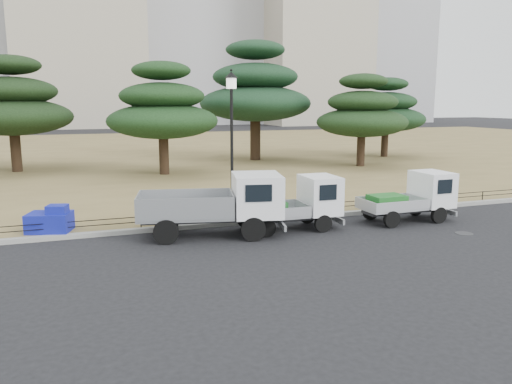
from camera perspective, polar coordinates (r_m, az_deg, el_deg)
name	(u,v)px	position (r m, az deg, el deg)	size (l,w,h in m)	color
ground	(276,242)	(16.30, 2.33, -5.68)	(220.00, 220.00, 0.00)	black
lawn	(151,152)	(45.75, -11.94, 4.48)	(120.00, 56.00, 0.15)	olive
curb	(251,221)	(18.65, -0.61, -3.38)	(120.00, 0.25, 0.16)	gray
truck_large	(220,202)	(16.81, -4.19, -1.16)	(5.04, 2.77, 2.08)	black
truck_kei_front	(297,203)	(17.73, 4.73, -1.31)	(3.57, 1.62, 1.87)	black
truck_kei_rear	(413,197)	(19.84, 17.45, -0.54)	(3.55, 1.58, 1.85)	black
street_lamp	(232,121)	(18.23, -2.81, 8.11)	(0.48, 0.48, 5.39)	black
pipe_fence	(249,211)	(18.70, -0.76, -2.21)	(38.00, 0.04, 0.40)	black
tarp_pile	(50,221)	(18.24, -22.44, -3.07)	(1.60, 1.35, 0.92)	#151EA7
manhole	(464,233)	(18.70, 22.69, -4.38)	(0.60, 0.60, 0.01)	#2D2D30
pine_west_near	(12,105)	(34.75, -26.11, 8.90)	(7.18, 7.18, 7.18)	black
pine_center_left	(162,110)	(30.66, -10.64, 9.22)	(6.61, 6.61, 6.72)	black
pine_center_right	(255,92)	(37.88, -0.08, 11.41)	(8.31, 8.31, 8.82)	black
pine_east_near	(362,113)	(34.89, 12.04, 8.80)	(6.17, 6.17, 6.23)	black
pine_east_far	(386,111)	(41.54, 14.64, 8.91)	(6.23, 6.23, 6.26)	black
tower_east	(312,5)	(108.65, 6.42, 20.50)	(20.00, 18.00, 48.00)	#AAA08C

